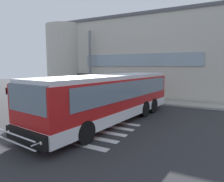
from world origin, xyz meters
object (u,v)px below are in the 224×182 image
bus_main_foreground (110,99)px  passenger_at_curb_edge (104,88)px  entry_support_column (90,63)px  passenger_near_column (93,87)px  passenger_by_doorway (104,87)px

bus_main_foreground → passenger_at_curb_edge: bearing=122.2°
bus_main_foreground → passenger_at_curb_edge: bus_main_foreground is taller
passenger_at_curb_edge → bus_main_foreground: bearing=-57.8°
entry_support_column → passenger_near_column: (0.80, -0.77, -2.43)m
bus_main_foreground → passenger_by_doorway: size_ratio=6.73×
bus_main_foreground → passenger_at_curb_edge: 7.83m
passenger_at_curb_edge → entry_support_column: bearing=154.9°
passenger_near_column → passenger_at_curb_edge: 1.55m
bus_main_foreground → passenger_near_column: size_ratio=6.73×
passenger_by_doorway → passenger_at_curb_edge: (0.34, -0.50, -0.03)m
entry_support_column → passenger_near_column: size_ratio=4.01×
bus_main_foreground → passenger_by_doorway: bearing=122.4°
entry_support_column → bus_main_foreground: bearing=-49.9°
entry_support_column → passenger_at_curb_edge: 3.53m
passenger_by_doorway → passenger_at_curb_edge: bearing=-55.6°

